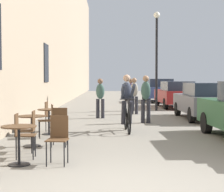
{
  "coord_description": "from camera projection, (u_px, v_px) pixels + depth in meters",
  "views": [
    {
      "loc": [
        -0.39,
        -5.15,
        1.57
      ],
      "look_at": [
        -0.26,
        10.18,
        0.87
      ],
      "focal_mm": 59.63,
      "sensor_mm": 36.0,
      "label": 1
    }
  ],
  "objects": [
    {
      "name": "cafe_chair_far_toward_wall",
      "position": [
        48.0,
        118.0,
        9.96
      ],
      "size": [
        0.46,
        0.46,
        0.89
      ],
      "color": "black",
      "rests_on": "ground_plane"
    },
    {
      "name": "cafe_chair_far_toward_street",
      "position": [
        50.0,
        114.0,
        11.18
      ],
      "size": [
        0.41,
        0.41,
        0.89
      ],
      "color": "black",
      "rests_on": "ground_plane"
    },
    {
      "name": "cyclist_on_bicycle",
      "position": [
        127.0,
        104.0,
        11.21
      ],
      "size": [
        0.52,
        1.76,
        1.74
      ],
      "color": "black",
      "rests_on": "ground_plane"
    },
    {
      "name": "pedestrian_mid",
      "position": [
        100.0,
        96.0,
        14.92
      ],
      "size": [
        0.34,
        0.25,
        1.6
      ],
      "color": "#26262D",
      "rests_on": "ground_plane"
    },
    {
      "name": "parked_car_fourth",
      "position": [
        158.0,
        90.0,
        25.91
      ],
      "size": [
        1.93,
        4.49,
        1.59
      ],
      "color": "#384C84",
      "rests_on": "ground_plane"
    },
    {
      "name": "ground_plane",
      "position": [
        137.0,
        191.0,
        5.22
      ],
      "size": [
        88.0,
        88.0,
        0.0
      ],
      "primitive_type": "plane",
      "color": "gray"
    },
    {
      "name": "parked_car_third",
      "position": [
        175.0,
        94.0,
        20.43
      ],
      "size": [
        1.82,
        4.12,
        1.45
      ],
      "color": "maroon",
      "rests_on": "ground_plane"
    },
    {
      "name": "parked_car_second",
      "position": [
        204.0,
        100.0,
        14.49
      ],
      "size": [
        1.72,
        4.03,
        1.43
      ],
      "color": "#595960",
      "rests_on": "ground_plane"
    },
    {
      "name": "cafe_table_mid",
      "position": [
        32.0,
        124.0,
        8.66
      ],
      "size": [
        0.64,
        0.64,
        0.72
      ],
      "color": "black",
      "rests_on": "ground_plane"
    },
    {
      "name": "cafe_table_near",
      "position": [
        19.0,
        137.0,
        6.77
      ],
      "size": [
        0.64,
        0.64,
        0.72
      ],
      "color": "black",
      "rests_on": "ground_plane"
    },
    {
      "name": "pedestrian_far",
      "position": [
        134.0,
        94.0,
        16.62
      ],
      "size": [
        0.36,
        0.27,
        1.63
      ],
      "color": "#26262D",
      "rests_on": "ground_plane"
    },
    {
      "name": "cafe_table_far",
      "position": [
        49.0,
        116.0,
        10.54
      ],
      "size": [
        0.64,
        0.64,
        0.72
      ],
      "color": "black",
      "rests_on": "ground_plane"
    },
    {
      "name": "cafe_chair_near_toward_wall",
      "position": [
        22.0,
        132.0,
        7.34
      ],
      "size": [
        0.4,
        0.4,
        0.89
      ],
      "color": "black",
      "rests_on": "ground_plane"
    },
    {
      "name": "pedestrian_near",
      "position": [
        146.0,
        96.0,
        13.29
      ],
      "size": [
        0.37,
        0.29,
        1.7
      ],
      "color": "#26262D",
      "rests_on": "ground_plane"
    },
    {
      "name": "cafe_chair_mid_toward_street",
      "position": [
        60.0,
        124.0,
        8.74
      ],
      "size": [
        0.38,
        0.38,
        0.89
      ],
      "color": "black",
      "rests_on": "ground_plane"
    },
    {
      "name": "cafe_chair_near_toward_street",
      "position": [
        58.0,
        136.0,
        6.86
      ],
      "size": [
        0.41,
        0.41,
        0.89
      ],
      "color": "black",
      "rests_on": "ground_plane"
    },
    {
      "name": "cafe_chair_mid_toward_wall",
      "position": [
        29.0,
        128.0,
        7.98
      ],
      "size": [
        0.4,
        0.4,
        0.89
      ],
      "color": "black",
      "rests_on": "ground_plane"
    },
    {
      "name": "street_lamp",
      "position": [
        157.0,
        48.0,
        18.43
      ],
      "size": [
        0.32,
        0.32,
        4.9
      ],
      "color": "black",
      "rests_on": "ground_plane"
    },
    {
      "name": "pedestrian_furthest",
      "position": [
        131.0,
        93.0,
        18.43
      ],
      "size": [
        0.38,
        0.3,
        1.59
      ],
      "color": "#26262D",
      "rests_on": "ground_plane"
    }
  ]
}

